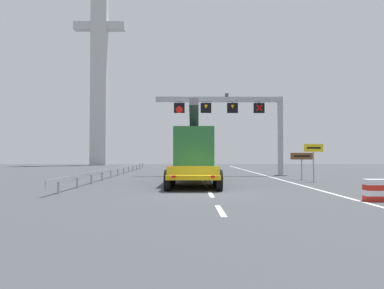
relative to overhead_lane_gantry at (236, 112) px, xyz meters
The scene contains 10 objects.
ground 16.43m from the overhead_lane_gantry, 103.41° to the right, with size 112.00×112.00×0.00m, color #424449.
lane_markings 8.26m from the overhead_lane_gantry, 123.38° to the left, with size 0.20×54.50×0.01m.
edge_line_right 6.97m from the overhead_lane_gantry, 48.59° to the right, with size 0.20×63.00×0.01m, color silver.
overhead_lane_gantry is the anchor object (origin of this frame).
heavy_haul_truck_yellow 8.60m from the overhead_lane_gantry, 119.98° to the right, with size 3.34×14.12×5.30m.
exit_sign_yellow 9.58m from the overhead_lane_gantry, 60.09° to the right, with size 1.33×0.15×2.63m.
tourist_info_sign_brown 8.27m from the overhead_lane_gantry, 54.80° to the right, with size 1.68×0.15×2.03m.
crash_barrier_striped 19.50m from the overhead_lane_gantry, 79.79° to the right, with size 1.02×0.54×0.90m.
guardrail_left 11.97m from the overhead_lane_gantry, behind, with size 0.13×37.42×0.76m.
bridge_pylon_distant 41.25m from the overhead_lane_gantry, 121.19° to the left, with size 9.00×2.00×39.81m.
Camera 1 is at (-0.83, -18.77, 1.91)m, focal length 35.34 mm.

